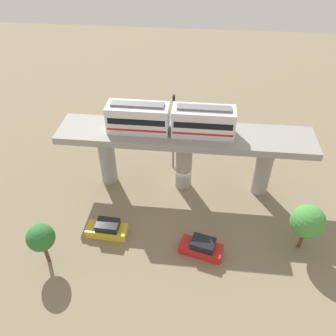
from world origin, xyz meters
The scene contains 8 objects.
ground_plane centered at (0.00, 0.00, 0.00)m, with size 120.00×120.00×0.00m, color #84755B.
viaduct centered at (0.00, 0.00, 5.82)m, with size 5.20×28.00×7.74m.
train centered at (0.00, -1.59, 9.27)m, with size 2.64×13.55×3.24m.
parked_car_red centered at (9.76, 2.53, 0.74)m, with size 2.73×4.50×1.76m.
parked_car_yellow centered at (8.45, -7.34, 0.74)m, with size 1.98×4.27×1.76m.
tree_near_viaduct centered at (8.09, 12.34, 3.82)m, with size 3.30×3.30×5.50m.
tree_mid_lot centered at (12.34, -12.29, 3.48)m, with size 2.61×2.61×4.83m.
signal_post centered at (-3.40, -1.56, 5.69)m, with size 0.44×0.28×10.34m.
Camera 1 is at (31.13, 1.44, 28.36)m, focal length 36.61 mm.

